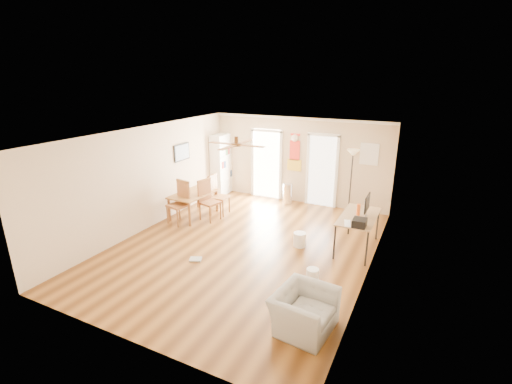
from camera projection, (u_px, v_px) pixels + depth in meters
The scene contains 29 objects.
floor at pixel (244, 246), 8.36m from camera, with size 7.00×7.00×0.00m, color brown.
ceiling at pixel (243, 134), 7.55m from camera, with size 5.50×7.00×0.00m, color silver, non-canonical shape.
wall_back at pixel (298, 161), 10.93m from camera, with size 5.50×0.04×2.60m, color beige, non-canonical shape.
wall_front at pixel (124, 265), 4.97m from camera, with size 5.50×0.04×2.60m, color beige, non-canonical shape.
wall_left at pixel (148, 178), 9.11m from camera, with size 0.04×7.00×2.60m, color beige, non-canonical shape.
wall_right at pixel (373, 214), 6.79m from camera, with size 0.04×7.00×2.60m, color beige, non-canonical shape.
crown_molding at pixel (243, 136), 7.56m from camera, with size 5.50×7.00×0.08m, color white, non-canonical shape.
kitchen_doorway at pixel (267, 165), 11.44m from camera, with size 0.90×0.10×2.10m, color white, non-canonical shape.
bathroom_doorway at pixel (322, 172), 10.68m from camera, with size 0.80×0.10×2.10m, color white, non-canonical shape.
wall_decal at pixel (295, 152), 10.89m from camera, with size 0.46×0.03×1.10m, color red.
ac_grille at pixel (369, 154), 9.92m from camera, with size 0.50×0.04×0.60m, color white.
framed_poster at pixel (182, 152), 10.17m from camera, with size 0.04×0.66×0.48m, color black.
ceiling_fan at pixel (236, 145), 7.34m from camera, with size 1.24×1.24×0.20m, color #593819, non-canonical shape.
bookshelf at pixel (222, 164), 11.86m from camera, with size 0.39×0.88×1.96m, color white, non-canonical shape.
dining_table at pixel (194, 205), 10.05m from camera, with size 0.81×1.35×0.68m, color olive, non-canonical shape.
dining_chair_right_a at pixel (220, 195), 10.16m from camera, with size 0.46×0.46×1.11m, color #AA7836, non-canonical shape.
dining_chair_right_b at pixel (210, 200), 9.74m from camera, with size 0.45×0.45×1.10m, color #9E6233, non-canonical shape.
dining_chair_near at pixel (178, 203), 9.50m from camera, with size 0.47×0.47×1.13m, color #AC6437, non-canonical shape.
trash_can at pixel (288, 194), 11.04m from camera, with size 0.29×0.29×0.63m, color silver.
torchiere_lamp at pixel (351, 182), 10.14m from camera, with size 0.34×0.34×1.83m, color black, non-canonical shape.
computer_desk at pixel (357, 232), 8.14m from camera, with size 0.75×1.50×0.80m, color #A27E58, non-canonical shape.
imac at pixel (367, 206), 7.93m from camera, with size 0.07×0.53×0.49m, color black, non-canonical shape.
keyboard at pixel (347, 223), 7.59m from camera, with size 0.12×0.38×0.01m, color white.
printer at pixel (360, 223), 7.44m from camera, with size 0.27×0.32×0.16m, color black.
orange_bottle at pixel (358, 210), 8.02m from camera, with size 0.09×0.09×0.26m, color #F85E16.
wastebasket_a at pixel (300, 240), 8.33m from camera, with size 0.29×0.29×0.33m, color white.
wastebasket_b at pixel (312, 275), 6.89m from camera, with size 0.24×0.24×0.28m, color white.
floor_cloth at pixel (196, 259), 7.74m from camera, with size 0.25×0.20×0.04m, color #A2A39D.
armchair at pixel (304, 311), 5.59m from camera, with size 0.96×0.84×0.63m, color #A9A9A3.
Camera 1 is at (3.59, -6.65, 3.80)m, focal length 25.39 mm.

